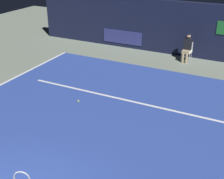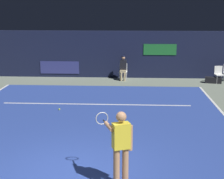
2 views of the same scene
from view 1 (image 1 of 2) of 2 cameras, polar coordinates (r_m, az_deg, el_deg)
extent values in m
plane|color=gray|center=(9.46, -2.57, -6.49)|extent=(29.65, 29.65, 0.00)
cube|color=#2D479E|center=(9.45, -2.57, -6.46)|extent=(9.76, 10.41, 0.01)
cube|color=white|center=(10.86, 2.08, -1.86)|extent=(7.62, 0.10, 0.01)
cube|color=#141933|center=(15.50, 11.23, 11.22)|extent=(14.94, 0.30, 2.60)
cube|color=navy|center=(16.41, 1.95, 9.77)|extent=(2.20, 0.04, 0.70)
torus|color=#B2B2B7|center=(5.71, -16.52, -15.63)|extent=(0.29, 0.13, 0.30)
cube|color=white|center=(14.77, 13.79, 6.86)|extent=(0.45, 0.42, 0.04)
cube|color=white|center=(14.89, 14.10, 7.91)|extent=(0.42, 0.05, 0.42)
cylinder|color=#B2B2B7|center=(14.73, 12.81, 5.97)|extent=(0.03, 0.03, 0.46)
cylinder|color=#B2B2B7|center=(14.64, 14.21, 5.70)|extent=(0.03, 0.03, 0.46)
cylinder|color=#B2B2B7|center=(15.04, 13.20, 6.34)|extent=(0.03, 0.03, 0.46)
cylinder|color=#B2B2B7|center=(14.96, 14.57, 6.08)|extent=(0.03, 0.03, 0.46)
cube|color=tan|center=(14.68, 13.72, 6.93)|extent=(0.33, 0.41, 0.14)
cylinder|color=tan|center=(14.63, 13.07, 5.80)|extent=(0.11, 0.11, 0.46)
cylinder|color=tan|center=(14.58, 13.75, 5.67)|extent=(0.11, 0.11, 0.46)
cube|color=black|center=(14.70, 13.98, 8.27)|extent=(0.35, 0.23, 0.52)
sphere|color=tan|center=(14.59, 14.14, 9.69)|extent=(0.20, 0.20, 0.20)
cylinder|color=#141933|center=(14.57, 14.18, 10.03)|extent=(0.19, 0.19, 0.04)
sphere|color=#CCE033|center=(10.74, -6.33, -2.17)|extent=(0.07, 0.07, 0.07)
camera|label=2|loc=(5.33, -115.33, -25.70)|focal=54.76mm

